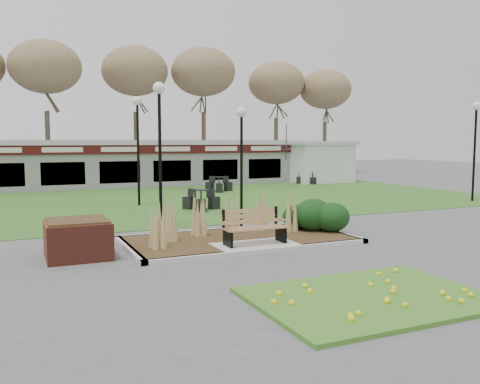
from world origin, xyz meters
name	(u,v)px	position (x,y,z in m)	size (l,w,h in m)	color
ground	(258,250)	(0.00, 0.00, 0.00)	(100.00, 100.00, 0.00)	#515154
lawn	(147,201)	(0.00, 12.00, 0.01)	(34.00, 16.00, 0.02)	#356620
flower_bed	(370,296)	(0.00, -4.60, 0.07)	(4.20, 3.00, 0.16)	#30611B
planting_bed	(276,225)	(1.27, 1.35, 0.37)	(6.75, 3.40, 1.27)	#332614
park_bench	(253,226)	(0.00, 0.25, 0.59)	(1.70, 0.66, 0.93)	#9C7546
brick_planter	(78,239)	(-4.40, 1.00, 0.48)	(1.50, 1.50, 0.95)	maroon
food_pavilion	(115,163)	(0.00, 19.96, 1.48)	(24.60, 3.40, 2.90)	gray
service_hut	(319,161)	(13.50, 18.00, 1.45)	(4.40, 3.40, 2.83)	white
tree_backdrop	(93,67)	(0.00, 28.00, 8.36)	(47.24, 5.24, 10.36)	#47382B
lamp_post_near_right	(241,140)	(0.98, 3.20, 2.86)	(0.33, 0.33, 3.93)	black
lamp_post_mid_left	(138,126)	(-0.75, 10.34, 3.48)	(0.40, 0.40, 4.77)	black
lamp_post_mid_right	(160,122)	(-1.41, 4.32, 3.44)	(0.39, 0.39, 4.72)	black
lamp_post_far_right	(476,129)	(14.00, 5.50, 3.39)	(0.39, 0.39, 4.66)	black
bistro_set_b	(201,203)	(1.23, 7.79, 0.30)	(1.47, 1.56, 0.84)	black
bistro_set_c	(219,187)	(4.72, 14.57, 0.29)	(1.45, 1.53, 0.82)	black
bistro_set_d	(307,180)	(12.00, 17.00, 0.27)	(1.42, 1.30, 0.76)	black
patio_umbrella	(286,159)	(9.76, 15.93, 1.74)	(2.82, 2.85, 2.74)	black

